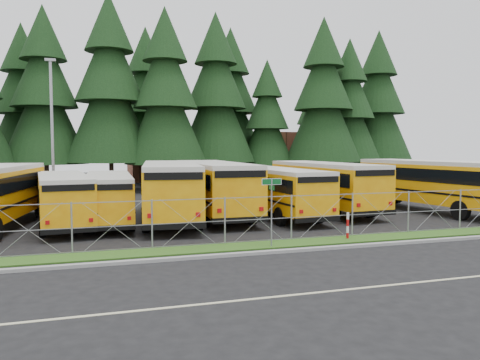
{
  "coord_description": "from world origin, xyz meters",
  "views": [
    {
      "loc": [
        -9.11,
        -19.57,
        4.05
      ],
      "look_at": [
        -1.79,
        4.0,
        2.33
      ],
      "focal_mm": 35.0,
      "sensor_mm": 36.0,
      "label": 1
    }
  ],
  "objects_px": {
    "bus_6": "(322,187)",
    "light_standard": "(52,126)",
    "bus_2": "(109,199)",
    "bus_1": "(63,200)",
    "bus_5": "(274,192)",
    "striped_bollard": "(348,226)",
    "bus_3": "(170,192)",
    "bus_east": "(427,186)",
    "street_sign": "(272,198)",
    "bus_4": "(213,189)"
  },
  "relations": [
    {
      "from": "bus_2",
      "to": "bus_1",
      "type": "bearing_deg",
      "value": -173.8
    },
    {
      "from": "bus_east",
      "to": "bus_2",
      "type": "bearing_deg",
      "value": 168.26
    },
    {
      "from": "bus_2",
      "to": "bus_5",
      "type": "height_order",
      "value": "bus_5"
    },
    {
      "from": "bus_3",
      "to": "bus_4",
      "type": "xyz_separation_m",
      "value": [
        2.67,
        0.88,
        -0.01
      ]
    },
    {
      "from": "striped_bollard",
      "to": "street_sign",
      "type": "bearing_deg",
      "value": -171.82
    },
    {
      "from": "bus_2",
      "to": "bus_4",
      "type": "height_order",
      "value": "bus_4"
    },
    {
      "from": "striped_bollard",
      "to": "bus_6",
      "type": "bearing_deg",
      "value": 70.0
    },
    {
      "from": "bus_4",
      "to": "bus_5",
      "type": "relative_size",
      "value": 1.12
    },
    {
      "from": "bus_1",
      "to": "bus_6",
      "type": "height_order",
      "value": "bus_6"
    },
    {
      "from": "bus_3",
      "to": "bus_4",
      "type": "relative_size",
      "value": 1.0
    },
    {
      "from": "bus_6",
      "to": "light_standard",
      "type": "xyz_separation_m",
      "value": [
        -16.5,
        8.32,
        3.95
      ]
    },
    {
      "from": "bus_5",
      "to": "bus_east",
      "type": "distance_m",
      "value": 10.14
    },
    {
      "from": "bus_2",
      "to": "bus_6",
      "type": "distance_m",
      "value": 13.08
    },
    {
      "from": "bus_4",
      "to": "bus_5",
      "type": "xyz_separation_m",
      "value": [
        3.4,
        -1.19,
        -0.17
      ]
    },
    {
      "from": "bus_2",
      "to": "bus_east",
      "type": "bearing_deg",
      "value": -1.91
    },
    {
      "from": "bus_3",
      "to": "bus_5",
      "type": "bearing_deg",
      "value": 3.86
    },
    {
      "from": "bus_2",
      "to": "bus_5",
      "type": "relative_size",
      "value": 0.93
    },
    {
      "from": "bus_3",
      "to": "street_sign",
      "type": "xyz_separation_m",
      "value": [
        2.83,
        -8.29,
        0.43
      ]
    },
    {
      "from": "bus_1",
      "to": "light_standard",
      "type": "xyz_separation_m",
      "value": [
        -1.18,
        9.37,
        4.17
      ]
    },
    {
      "from": "bus_1",
      "to": "street_sign",
      "type": "bearing_deg",
      "value": -50.79
    },
    {
      "from": "bus_5",
      "to": "bus_east",
      "type": "bearing_deg",
      "value": -8.2
    },
    {
      "from": "bus_4",
      "to": "street_sign",
      "type": "height_order",
      "value": "bus_4"
    },
    {
      "from": "bus_1",
      "to": "bus_3",
      "type": "distance_m",
      "value": 5.55
    },
    {
      "from": "bus_2",
      "to": "striped_bollard",
      "type": "relative_size",
      "value": 8.37
    },
    {
      "from": "bus_3",
      "to": "bus_6",
      "type": "bearing_deg",
      "value": 12.25
    },
    {
      "from": "bus_1",
      "to": "bus_2",
      "type": "bearing_deg",
      "value": -1.77
    },
    {
      "from": "bus_1",
      "to": "street_sign",
      "type": "xyz_separation_m",
      "value": [
        8.37,
        -8.16,
        0.7
      ]
    },
    {
      "from": "bus_1",
      "to": "bus_6",
      "type": "distance_m",
      "value": 15.36
    },
    {
      "from": "bus_5",
      "to": "bus_east",
      "type": "height_order",
      "value": "bus_east"
    },
    {
      "from": "bus_3",
      "to": "bus_east",
      "type": "height_order",
      "value": "bus_east"
    },
    {
      "from": "bus_2",
      "to": "light_standard",
      "type": "xyz_separation_m",
      "value": [
        -3.45,
        9.18,
        4.19
      ]
    },
    {
      "from": "bus_1",
      "to": "bus_3",
      "type": "xyz_separation_m",
      "value": [
        5.54,
        0.13,
        0.27
      ]
    },
    {
      "from": "bus_5",
      "to": "bus_6",
      "type": "height_order",
      "value": "bus_6"
    },
    {
      "from": "bus_4",
      "to": "bus_3",
      "type": "bearing_deg",
      "value": -161.51
    },
    {
      "from": "bus_6",
      "to": "striped_bollard",
      "type": "distance_m",
      "value": 9.27
    },
    {
      "from": "street_sign",
      "to": "bus_4",
      "type": "bearing_deg",
      "value": 91.01
    },
    {
      "from": "bus_east",
      "to": "street_sign",
      "type": "distance_m",
      "value": 15.18
    },
    {
      "from": "striped_bollard",
      "to": "light_standard",
      "type": "bearing_deg",
      "value": 128.16
    },
    {
      "from": "bus_5",
      "to": "striped_bollard",
      "type": "distance_m",
      "value": 7.49
    },
    {
      "from": "bus_east",
      "to": "light_standard",
      "type": "xyz_separation_m",
      "value": [
        -22.9,
        10.32,
        3.89
      ]
    },
    {
      "from": "bus_2",
      "to": "striped_bollard",
      "type": "xyz_separation_m",
      "value": [
        9.89,
        -7.8,
        -0.72
      ]
    },
    {
      "from": "bus_1",
      "to": "street_sign",
      "type": "height_order",
      "value": "street_sign"
    },
    {
      "from": "bus_5",
      "to": "bus_3",
      "type": "bearing_deg",
      "value": 173.1
    },
    {
      "from": "bus_4",
      "to": "bus_east",
      "type": "xyz_separation_m",
      "value": [
        13.51,
        -1.95,
        0.02
      ]
    },
    {
      "from": "bus_6",
      "to": "striped_bollard",
      "type": "xyz_separation_m",
      "value": [
        -3.16,
        -8.67,
        -0.95
      ]
    },
    {
      "from": "bus_6",
      "to": "street_sign",
      "type": "xyz_separation_m",
      "value": [
        -6.95,
        -9.21,
        0.49
      ]
    },
    {
      "from": "street_sign",
      "to": "striped_bollard",
      "type": "xyz_separation_m",
      "value": [
        3.79,
        0.55,
        -1.43
      ]
    },
    {
      "from": "bus_3",
      "to": "bus_6",
      "type": "relative_size",
      "value": 1.03
    },
    {
      "from": "bus_3",
      "to": "street_sign",
      "type": "relative_size",
      "value": 4.35
    },
    {
      "from": "bus_3",
      "to": "bus_6",
      "type": "height_order",
      "value": "bus_3"
    }
  ]
}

